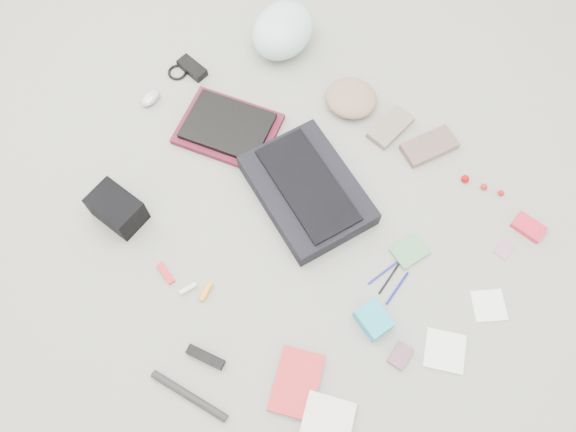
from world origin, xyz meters
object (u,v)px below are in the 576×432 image
Objects in this scene: messenger_bag at (307,190)px; laptop at (228,126)px; accordion_wallet at (374,320)px; book_red at (297,383)px; camera_bag at (117,209)px; bike_helmet at (283,30)px.

messenger_bag reaches higher than laptop.
book_red is at bearing -86.26° from accordion_wallet.
camera_bag is (-0.05, -0.51, 0.02)m from laptop.
bike_helmet reaches higher than laptop.
messenger_bag is at bearing 170.02° from accordion_wallet.
book_red is 0.32m from accordion_wallet.
laptop is 0.47m from bike_helmet.
accordion_wallet is at bearing -5.91° from messenger_bag.
bike_helmet is 1.40× the size of book_red.
bike_helmet is 2.66× the size of accordion_wallet.
messenger_bag is 1.46× the size of laptop.
messenger_bag is 2.22× the size of book_red.
bike_helmet is at bearing 90.80° from camera_bag.
messenger_bag reaches higher than book_red.
laptop is at bearing -179.84° from accordion_wallet.
laptop is 0.98m from book_red.
accordion_wallet is (0.46, -0.22, -0.01)m from messenger_bag.
laptop is (-0.41, 0.02, -0.00)m from messenger_bag.
messenger_bag is 0.41m from laptop.
book_red is (0.91, -1.01, -0.08)m from bike_helmet.
camera_bag is at bearing 152.16° from book_red.
messenger_bag is at bearing 101.56° from book_red.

